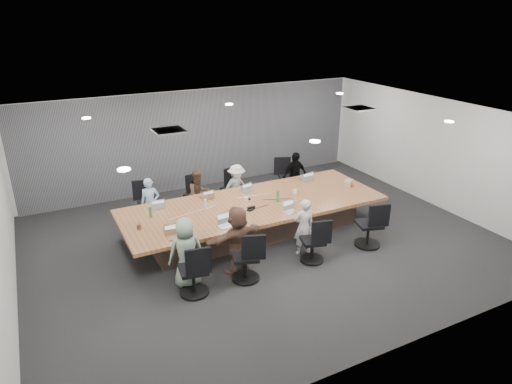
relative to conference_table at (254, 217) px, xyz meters
name	(u,v)px	position (x,y,z in m)	size (l,w,h in m)	color
floor	(264,241)	(0.00, -0.50, -0.40)	(10.00, 8.00, 0.00)	#272729
ceiling	(265,118)	(0.00, -0.50, 2.40)	(10.00, 8.00, 0.00)	white
wall_back	(199,139)	(0.00, 3.50, 1.00)	(10.00, 2.80, 0.00)	silver
wall_front	(398,273)	(0.00, -4.50, 1.00)	(10.00, 2.80, 0.00)	silver
wall_left	(1,231)	(-5.00, -0.50, 1.00)	(8.00, 2.80, 0.00)	silver
wall_right	(434,152)	(5.00, -0.50, 1.00)	(8.00, 2.80, 0.00)	silver
curtain	(200,139)	(0.00, 3.42, 1.00)	(9.80, 0.04, 2.80)	slate
conference_table	(254,217)	(0.00, 0.00, 0.00)	(6.00, 2.20, 0.74)	#4B372D
chair_0	(147,206)	(-2.04, 1.70, 0.01)	(0.55, 0.55, 0.82)	black
chair_1	(195,199)	(-0.84, 1.70, -0.04)	(0.49, 0.49, 0.73)	black
chair_2	(231,192)	(0.18, 1.70, -0.03)	(0.51, 0.51, 0.75)	black
chair_3	(288,180)	(1.92, 1.70, 0.02)	(0.57, 0.57, 0.85)	black
chair_4	(193,273)	(-2.09, -1.70, 0.02)	(0.57, 0.57, 0.85)	black
chair_5	(245,260)	(-1.04, -1.70, 0.02)	(0.57, 0.57, 0.84)	black
chair_6	(313,244)	(0.48, -1.70, -0.01)	(0.52, 0.52, 0.77)	black
chair_7	(369,228)	(1.94, -1.70, 0.04)	(0.59, 0.59, 0.87)	black
person_0	(150,203)	(-2.04, 1.35, 0.21)	(0.45, 0.29, 1.22)	#95B8D4
laptop_0	(156,207)	(-2.04, 0.80, 0.35)	(0.30, 0.20, 0.02)	#B2B2B7
person_1	(199,194)	(-0.84, 1.35, 0.22)	(0.61, 0.47, 1.25)	#4A3829
laptop_1	(207,197)	(-0.84, 0.80, 0.35)	(0.29, 0.20, 0.02)	#8C6647
person_2	(237,188)	(0.18, 1.35, 0.21)	(0.79, 0.45, 1.22)	#BDBDBD
laptop_2	(246,190)	(0.18, 0.80, 0.35)	(0.29, 0.20, 0.02)	#B2B2B7
person_3	(295,176)	(1.92, 1.35, 0.25)	(0.77, 0.32, 1.31)	black
laptop_3	(306,179)	(1.92, 0.80, 0.35)	(0.35, 0.24, 0.02)	#B2B2B7
person_4	(186,252)	(-2.09, -1.35, 0.28)	(0.67, 0.43, 1.36)	gray
laptop_4	(177,237)	(-2.09, -0.80, 0.35)	(0.36, 0.25, 0.02)	#8C6647
person_5	(237,240)	(-1.04, -1.35, 0.29)	(1.28, 0.41, 1.38)	brown
laptop_5	(226,226)	(-1.04, -0.80, 0.35)	(0.33, 0.22, 0.02)	#B2B2B7
person_6	(304,227)	(0.48, -1.35, 0.22)	(0.45, 0.30, 1.25)	silver
laptop_6	(290,212)	(0.48, -0.80, 0.35)	(0.30, 0.21, 0.02)	#B2B2B7
bottle_green_left	(151,212)	(-2.29, 0.32, 0.46)	(0.07, 0.07, 0.24)	#36753E
bottle_green_right	(278,196)	(0.54, -0.16, 0.47)	(0.08, 0.08, 0.27)	#36753E
bottle_clear	(205,204)	(-1.10, 0.23, 0.45)	(0.07, 0.07, 0.22)	silver
cup_white_far	(246,199)	(-0.11, 0.17, 0.39)	(0.08, 0.08, 0.10)	white
cup_white_near	(295,192)	(1.12, 0.06, 0.39)	(0.09, 0.09, 0.11)	white
mug_brown	(139,227)	(-2.65, -0.13, 0.39)	(0.09, 0.09, 0.11)	brown
mic_left	(250,210)	(-0.25, -0.32, 0.35)	(0.14, 0.09, 0.03)	black
mic_right	(248,199)	(-0.03, 0.26, 0.35)	(0.13, 0.09, 0.03)	black
stapler	(251,208)	(-0.21, -0.28, 0.37)	(0.18, 0.04, 0.07)	black
canvas_bag	(348,183)	(2.60, -0.07, 0.41)	(0.25, 0.16, 0.14)	tan
snack_packet	(350,185)	(2.61, -0.13, 0.36)	(0.18, 0.12, 0.04)	red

